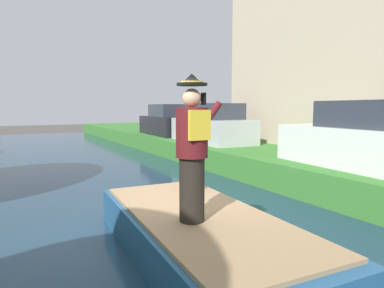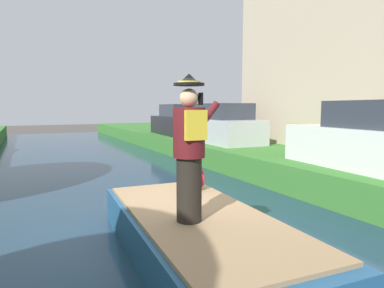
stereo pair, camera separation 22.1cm
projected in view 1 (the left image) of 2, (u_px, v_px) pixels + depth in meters
name	position (u px, v px, depth m)	size (l,w,h in m)	color
ground_plane	(171.00, 240.00, 5.52)	(80.00, 80.00, 0.00)	#4C4742
canal_water	(171.00, 237.00, 5.51)	(6.68, 48.00, 0.10)	#1E384C
boat	(200.00, 235.00, 4.66)	(2.03, 4.29, 0.61)	#23517A
person_pirate	(192.00, 149.00, 4.22)	(0.61, 0.42, 1.85)	black
parrot_plush	(192.00, 177.00, 5.88)	(0.36, 0.35, 0.57)	blue
parked_car_white	(368.00, 140.00, 7.57)	(2.00, 4.12, 1.50)	white
parked_car_silver	(212.00, 126.00, 13.27)	(1.86, 4.07, 1.50)	#B7B7BC
parked_car_dark	(168.00, 122.00, 16.86)	(1.92, 4.09, 1.50)	black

